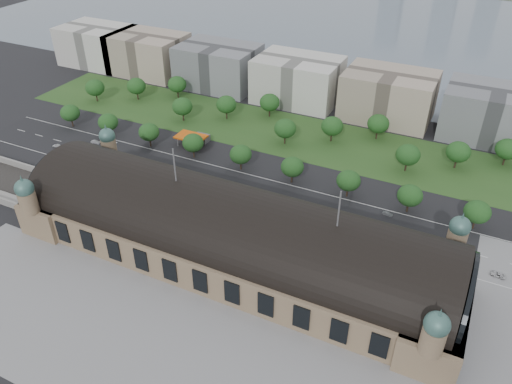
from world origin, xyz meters
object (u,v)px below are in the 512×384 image
at_px(parked_car_2, 115,173).
at_px(bus_east, 303,218).
at_px(parked_car_3, 144,189).
at_px(parked_car_5, 193,196).
at_px(petrol_station, 197,138).
at_px(bus_mid, 308,224).
at_px(traffic_car_6, 498,275).
at_px(traffic_car_0, 57,146).
at_px(traffic_car_5, 387,214).
at_px(traffic_car_1, 96,142).
at_px(bus_west, 264,211).
at_px(traffic_car_2, 152,167).
at_px(parked_car_1, 163,187).
at_px(parked_car_6, 186,201).
at_px(parked_car_4, 165,195).
at_px(parked_car_0, 128,184).

height_order(parked_car_2, bus_east, bus_east).
xyz_separation_m(parked_car_3, parked_car_5, (21.02, 4.00, -0.01)).
bearing_deg(petrol_station, bus_mid, -28.29).
xyz_separation_m(parked_car_5, bus_east, (45.61, 4.37, 1.24)).
xyz_separation_m(traffic_car_6, bus_east, (-67.73, -0.35, 1.21)).
relative_size(traffic_car_0, traffic_car_5, 1.13).
bearing_deg(traffic_car_1, traffic_car_0, 120.50).
height_order(traffic_car_5, bus_west, bus_west).
relative_size(traffic_car_6, bus_west, 0.36).
xyz_separation_m(traffic_car_2, parked_car_1, (13.66, -11.62, 0.06)).
bearing_deg(parked_car_1, bus_west, 66.08).
bearing_deg(parked_car_2, parked_car_6, 50.80).
height_order(parked_car_3, bus_mid, bus_mid).
relative_size(traffic_car_1, bus_east, 0.33).
bearing_deg(bus_mid, parked_car_6, 101.89).
distance_m(petrol_station, traffic_car_5, 97.43).
relative_size(parked_car_4, parked_car_6, 0.73).
distance_m(parked_car_4, bus_west, 41.79).
bearing_deg(petrol_station, parked_car_3, -87.76).
xyz_separation_m(traffic_car_2, parked_car_6, (27.53, -15.62, 0.11)).
bearing_deg(parked_car_5, traffic_car_0, -127.53).
xyz_separation_m(traffic_car_1, parked_car_3, (45.14, -22.82, -0.09)).
relative_size(bus_mid, bus_east, 0.85).
distance_m(traffic_car_6, parked_car_2, 152.88).
bearing_deg(parked_car_0, parked_car_4, 55.64).
bearing_deg(bus_mid, parked_car_3, 99.87).
bearing_deg(traffic_car_0, parked_car_6, 73.51).
height_order(parked_car_3, parked_car_6, parked_car_6).
bearing_deg(traffic_car_5, petrol_station, 86.20).
relative_size(parked_car_5, bus_west, 0.34).
relative_size(parked_car_6, bus_east, 0.39).
height_order(traffic_car_6, parked_car_3, traffic_car_6).
bearing_deg(parked_car_4, bus_east, 69.67).
bearing_deg(parked_car_1, traffic_car_5, 77.85).
distance_m(traffic_car_0, parked_car_6, 80.02).
bearing_deg(petrol_station, parked_car_1, -78.61).
xyz_separation_m(petrol_station, parked_car_3, (1.73, -44.28, -2.30)).
xyz_separation_m(parked_car_0, parked_car_6, (28.32, 0.00, -0.02)).
xyz_separation_m(traffic_car_1, traffic_car_6, (179.50, -14.11, -0.07)).
height_order(traffic_car_0, parked_car_0, parked_car_0).
relative_size(traffic_car_0, bus_east, 0.33).
height_order(traffic_car_5, parked_car_6, parked_car_6).
xyz_separation_m(parked_car_2, bus_mid, (87.86, 2.00, 0.81)).
bearing_deg(traffic_car_0, parked_car_4, 72.28).
distance_m(parked_car_0, bus_mid, 77.71).
bearing_deg(traffic_car_2, traffic_car_6, 88.70).
distance_m(traffic_car_5, traffic_car_6, 44.03).
distance_m(traffic_car_1, parked_car_3, 50.58).
relative_size(parked_car_1, bus_mid, 0.45).
bearing_deg(traffic_car_6, traffic_car_0, -84.42).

